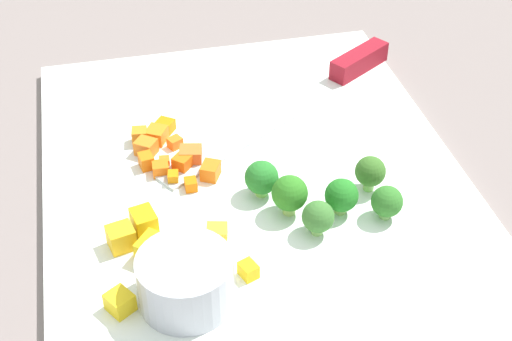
{
  "coord_description": "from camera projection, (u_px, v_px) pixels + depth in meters",
  "views": [
    {
      "loc": [
        0.5,
        -0.12,
        0.43
      ],
      "look_at": [
        0.0,
        0.0,
        0.02
      ],
      "focal_mm": 51.88,
      "sensor_mm": 36.0,
      "label": 1
    }
  ],
  "objects": [
    {
      "name": "carrot_dice_2",
      "position": [
        165.0,
        126.0,
        0.72
      ],
      "size": [
        0.02,
        0.02,
        0.01
      ],
      "primitive_type": "cube",
      "rotation": [
        0.0,
        0.0,
        2.52
      ],
      "color": "orange",
      "rests_on": "cutting_board"
    },
    {
      "name": "prep_bowl",
      "position": [
        186.0,
        280.0,
        0.54
      ],
      "size": [
        0.07,
        0.07,
        0.04
      ],
      "primitive_type": "cylinder",
      "color": "#B3B6C4",
      "rests_on": "cutting_board"
    },
    {
      "name": "pepper_dice_3",
      "position": [
        248.0,
        270.0,
        0.57
      ],
      "size": [
        0.02,
        0.02,
        0.01
      ],
      "primitive_type": "cube",
      "rotation": [
        0.0,
        0.0,
        1.96
      ],
      "color": "yellow",
      "rests_on": "cutting_board"
    },
    {
      "name": "carrot_dice_5",
      "position": [
        161.0,
        169.0,
        0.67
      ],
      "size": [
        0.01,
        0.02,
        0.01
      ],
      "primitive_type": "cube",
      "rotation": [
        0.0,
        0.0,
        1.53
      ],
      "color": "orange",
      "rests_on": "cutting_board"
    },
    {
      "name": "broccoli_floret_1",
      "position": [
        342.0,
        196.0,
        0.62
      ],
      "size": [
        0.03,
        0.03,
        0.03
      ],
      "color": "#8EB75E",
      "rests_on": "cutting_board"
    },
    {
      "name": "carrot_dice_4",
      "position": [
        146.0,
        161.0,
        0.67
      ],
      "size": [
        0.02,
        0.01,
        0.01
      ],
      "primitive_type": "cube",
      "rotation": [
        0.0,
        0.0,
        0.17
      ],
      "color": "orange",
      "rests_on": "cutting_board"
    },
    {
      "name": "pepper_dice_1",
      "position": [
        121.0,
        238.0,
        0.59
      ],
      "size": [
        0.02,
        0.02,
        0.02
      ],
      "primitive_type": "cube",
      "rotation": [
        0.0,
        0.0,
        1.8
      ],
      "color": "yellow",
      "rests_on": "cutting_board"
    },
    {
      "name": "pepper_dice_4",
      "position": [
        120.0,
        302.0,
        0.54
      ],
      "size": [
        0.02,
        0.02,
        0.02
      ],
      "primitive_type": "cube",
      "rotation": [
        0.0,
        0.0,
        2.15
      ],
      "color": "yellow",
      "rests_on": "cutting_board"
    },
    {
      "name": "broccoli_floret_3",
      "position": [
        370.0,
        172.0,
        0.64
      ],
      "size": [
        0.03,
        0.03,
        0.03
      ],
      "color": "#88C262",
      "rests_on": "cutting_board"
    },
    {
      "name": "pepper_dice_0",
      "position": [
        217.0,
        233.0,
        0.6
      ],
      "size": [
        0.02,
        0.02,
        0.01
      ],
      "primitive_type": "cube",
      "rotation": [
        0.0,
        0.0,
        1.33
      ],
      "color": "yellow",
      "rests_on": "cutting_board"
    },
    {
      "name": "carrot_dice_8",
      "position": [
        210.0,
        171.0,
        0.66
      ],
      "size": [
        0.02,
        0.02,
        0.01
      ],
      "primitive_type": "cube",
      "rotation": [
        0.0,
        0.0,
        1.09
      ],
      "color": "orange",
      "rests_on": "cutting_board"
    },
    {
      "name": "broccoli_floret_5",
      "position": [
        290.0,
        194.0,
        0.62
      ],
      "size": [
        0.03,
        0.03,
        0.04
      ],
      "color": "#98BD5F",
      "rests_on": "cutting_board"
    },
    {
      "name": "broccoli_floret_2",
      "position": [
        258.0,
        179.0,
        0.64
      ],
      "size": [
        0.03,
        0.03,
        0.03
      ],
      "color": "#80C15C",
      "rests_on": "cutting_board"
    },
    {
      "name": "carrot_dice_0",
      "position": [
        190.0,
        183.0,
        0.65
      ],
      "size": [
        0.01,
        0.01,
        0.01
      ],
      "primitive_type": "cube",
      "rotation": [
        0.0,
        0.0,
        3.14
      ],
      "color": "orange",
      "rests_on": "cutting_board"
    },
    {
      "name": "pepper_dice_5",
      "position": [
        144.0,
        222.0,
        0.6
      ],
      "size": [
        0.03,
        0.02,
        0.02
      ],
      "primitive_type": "cube",
      "rotation": [
        0.0,
        0.0,
        0.23
      ],
      "color": "yellow",
      "rests_on": "cutting_board"
    },
    {
      "name": "carrot_dice_10",
      "position": [
        157.0,
        135.0,
        0.7
      ],
      "size": [
        0.02,
        0.02,
        0.01
      ],
      "primitive_type": "cube",
      "rotation": [
        0.0,
        0.0,
        2.62
      ],
      "color": "orange",
      "rests_on": "cutting_board"
    },
    {
      "name": "pepper_dice_2",
      "position": [
        153.0,
        249.0,
        0.58
      ],
      "size": [
        0.03,
        0.03,
        0.02
      ],
      "primitive_type": "cube",
      "rotation": [
        0.0,
        0.0,
        2.45
      ],
      "color": "yellow",
      "rests_on": "cutting_board"
    },
    {
      "name": "chef_knife",
      "position": [
        327.0,
        82.0,
        0.78
      ],
      "size": [
        0.19,
        0.28,
        0.02
      ],
      "rotation": [
        0.0,
        0.0,
        5.28
      ],
      "color": "silver",
      "rests_on": "cutting_board"
    },
    {
      "name": "carrot_dice_11",
      "position": [
        191.0,
        155.0,
        0.68
      ],
      "size": [
        0.02,
        0.02,
        0.02
      ],
      "primitive_type": "cube",
      "rotation": [
        0.0,
        0.0,
        2.93
      ],
      "color": "orange",
      "rests_on": "cutting_board"
    },
    {
      "name": "carrot_dice_7",
      "position": [
        146.0,
        147.0,
        0.69
      ],
      "size": [
        0.02,
        0.02,
        0.01
      ],
      "primitive_type": "cube",
      "rotation": [
        0.0,
        0.0,
        0.93
      ],
      "color": "orange",
      "rests_on": "cutting_board"
    },
    {
      "name": "carrot_dice_12",
      "position": [
        140.0,
        136.0,
        0.7
      ],
      "size": [
        0.02,
        0.02,
        0.01
      ],
      "primitive_type": "cube",
      "rotation": [
        0.0,
        0.0,
        3.0
      ],
      "color": "orange",
      "rests_on": "cutting_board"
    },
    {
      "name": "carrot_dice_9",
      "position": [
        164.0,
        162.0,
        0.68
      ],
      "size": [
        0.01,
        0.01,
        0.01
      ],
      "primitive_type": "cube",
      "rotation": [
        0.0,
        0.0,
        3.02
      ],
      "color": "orange",
      "rests_on": "cutting_board"
    },
    {
      "name": "broccoli_floret_0",
      "position": [
        318.0,
        217.0,
        0.6
      ],
      "size": [
        0.03,
        0.03,
        0.03
      ],
      "color": "#8DC466",
      "rests_on": "cutting_board"
    },
    {
      "name": "broccoli_floret_4",
      "position": [
        387.0,
        202.0,
        0.61
      ],
      "size": [
        0.03,
        0.03,
        0.03
      ],
      "color": "#8AC267",
      "rests_on": "cutting_board"
    },
    {
      "name": "cutting_board",
      "position": [
        256.0,
        184.0,
        0.67
      ],
      "size": [
        0.49,
        0.37,
        0.01
      ],
      "primitive_type": "cube",
      "color": "white",
      "rests_on": "ground_plane"
    },
    {
      "name": "ground_plane",
      "position": [
        256.0,
        189.0,
        0.67
      ],
      "size": [
        4.0,
        4.0,
        0.0
      ],
      "primitive_type": "plane",
      "color": "slate"
    },
    {
      "name": "carrot_dice_3",
      "position": [
        183.0,
        163.0,
        0.67
      ],
      "size": [
        0.02,
        0.02,
        0.01
      ],
      "primitive_type": "cube",
      "rotation": [
        0.0,
        0.0,
        0.83
      ],
      "color": "orange",
      "rests_on": "cutting_board"
    },
    {
      "name": "carrot_dice_1",
      "position": [
        175.0,
        143.0,
        0.7
      ],
      "size": [
        0.02,
        0.02,
        0.01
      ],
      "primitive_type": "cube",
      "rotation": [
        0.0,
        0.0,
        0.48
      ],
      "color": "orange",
      "rests_on": "cutting_board"
    },
    {
      "name": "carrot_dice_6",
      "position": [
        173.0,
        178.0,
        0.66
      ],
      "size": [
        0.01,
        0.01,
        0.01
      ],
      "primitive_type": "cube",
      "rotation": [
        0.0,
        0.0,
        2.97
      ],
      "color": "orange",
      "rests_on": "cutting_board"
    }
  ]
}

